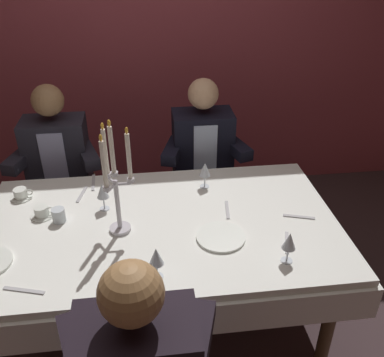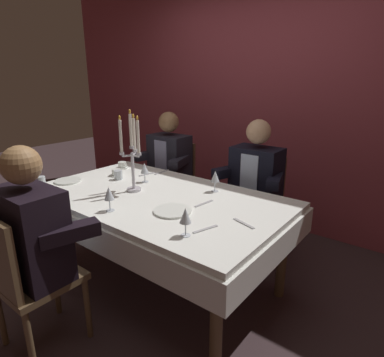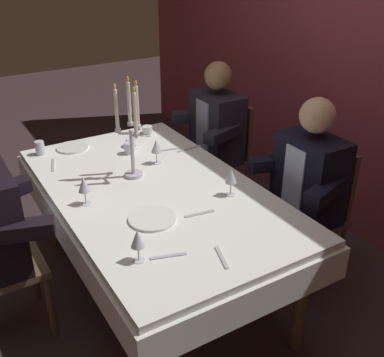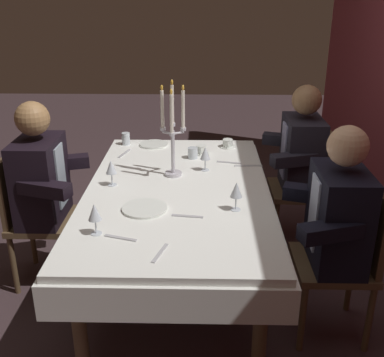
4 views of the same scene
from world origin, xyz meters
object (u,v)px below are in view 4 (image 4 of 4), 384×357
object	(u,v)px
dining_table	(178,206)
water_tumbler_0	(126,139)
seated_diner_1	(39,180)
wine_glass_2	(236,190)
wine_glass_3	(205,154)
water_tumbler_1	(193,153)
dinner_plate_0	(145,208)
wine_glass_0	(111,168)
wine_glass_1	(95,213)
dinner_plate_1	(154,144)
coffee_cup_0	(201,150)
candelabra	(173,134)
coffee_cup_1	(228,144)
seated_diner_2	(340,217)
seated_diner_0	(303,154)

from	to	relation	value
dining_table	water_tumbler_0	xyz separation A→B (m)	(-0.83, -0.44, 0.17)
seated_diner_1	wine_glass_2	bearing A→B (deg)	71.18
wine_glass_3	water_tumbler_1	xyz separation A→B (m)	(-0.23, -0.09, -0.08)
dinner_plate_0	wine_glass_0	distance (m)	0.42
dining_table	wine_glass_1	bearing A→B (deg)	-32.89
dinner_plate_1	wine_glass_1	bearing A→B (deg)	-6.17
water_tumbler_0	dining_table	bearing A→B (deg)	27.88
wine_glass_2	coffee_cup_0	bearing A→B (deg)	-168.21
candelabra	coffee_cup_1	size ratio (longest dim) A/B	4.68
candelabra	water_tumbler_1	xyz separation A→B (m)	(-0.32, 0.12, -0.24)
candelabra	dinner_plate_1	xyz separation A→B (m)	(-0.61, -0.19, -0.27)
dinner_plate_1	coffee_cup_0	bearing A→B (deg)	63.42
wine_glass_0	wine_glass_1	size ratio (longest dim) A/B	1.00
seated_diner_2	coffee_cup_0	bearing A→B (deg)	-143.09
water_tumbler_0	seated_diner_1	world-z (taller)	seated_diner_1
seated_diner_0	seated_diner_1	bearing A→B (deg)	-73.17
dinner_plate_1	wine_glass_1	xyz separation A→B (m)	(1.39, -0.15, 0.11)
dinner_plate_1	seated_diner_1	xyz separation A→B (m)	(0.69, -0.66, -0.01)
coffee_cup_1	seated_diner_0	xyz separation A→B (m)	(0.12, 0.54, -0.03)
dinner_plate_1	seated_diner_1	bearing A→B (deg)	-43.87
wine_glass_1	water_tumbler_0	world-z (taller)	wine_glass_1
dinner_plate_1	wine_glass_3	size ratio (longest dim) A/B	1.32
wine_glass_2	dinner_plate_0	bearing A→B (deg)	-89.14
dining_table	coffee_cup_1	xyz separation A→B (m)	(-0.79, 0.34, 0.15)
coffee_cup_0	seated_diner_2	xyz separation A→B (m)	(0.99, 0.74, -0.03)
wine_glass_2	water_tumbler_0	size ratio (longest dim) A/B	1.76
water_tumbler_1	dinner_plate_0	bearing A→B (deg)	-16.54
wine_glass_3	seated_diner_2	xyz separation A→B (m)	(0.66, 0.72, -0.12)
water_tumbler_0	seated_diner_0	xyz separation A→B (m)	(0.17, 1.32, -0.05)
dinner_plate_0	seated_diner_2	size ratio (longest dim) A/B	0.20
dinner_plate_0	coffee_cup_1	distance (m)	1.20
candelabra	water_tumbler_0	world-z (taller)	candelabra
wine_glass_1	wine_glass_3	world-z (taller)	same
dining_table	seated_diner_2	size ratio (longest dim) A/B	1.56
wine_glass_0	seated_diner_2	distance (m)	1.35
dining_table	seated_diner_2	bearing A→B (deg)	68.00
water_tumbler_0	seated_diner_0	bearing A→B (deg)	82.76
dinner_plate_0	dinner_plate_1	xyz separation A→B (m)	(-1.11, -0.06, 0.00)
wine_glass_2	wine_glass_3	bearing A→B (deg)	-164.34
wine_glass_3	water_tumbler_0	xyz separation A→B (m)	(-0.53, -0.61, -0.07)
dinner_plate_0	seated_diner_1	world-z (taller)	seated_diner_1
water_tumbler_0	coffee_cup_0	xyz separation A→B (m)	(0.20, 0.58, -0.02)
wine_glass_1	coffee_cup_1	world-z (taller)	wine_glass_1
wine_glass_3	dinner_plate_0	bearing A→B (deg)	-29.20
candelabra	seated_diner_0	world-z (taller)	candelabra
coffee_cup_1	seated_diner_1	bearing A→B (deg)	-61.72
dining_table	wine_glass_3	bearing A→B (deg)	150.51
water_tumbler_1	coffee_cup_0	world-z (taller)	water_tumbler_1
wine_glass_0	water_tumbler_0	world-z (taller)	wine_glass_0
coffee_cup_0	seated_diner_0	bearing A→B (deg)	92.18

